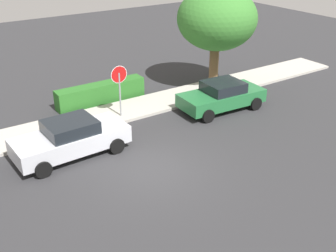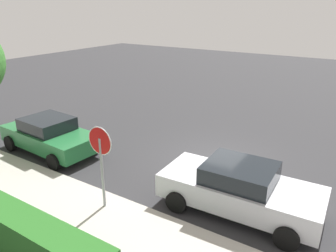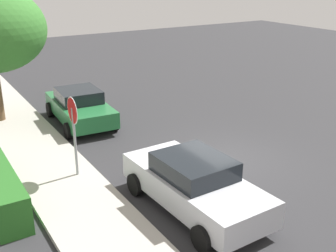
{
  "view_description": "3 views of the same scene",
  "coord_description": "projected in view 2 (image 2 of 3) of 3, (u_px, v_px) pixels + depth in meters",
  "views": [
    {
      "loc": [
        -7.07,
        -11.73,
        8.41
      ],
      "look_at": [
        1.82,
        1.51,
        0.71
      ],
      "focal_mm": 45.0,
      "sensor_mm": 36.0,
      "label": 1
    },
    {
      "loc": [
        -4.7,
        10.58,
        5.65
      ],
      "look_at": [
        1.46,
        0.98,
        1.42
      ],
      "focal_mm": 35.0,
      "sensor_mm": 36.0,
      "label": 2
    },
    {
      "loc": [
        -10.04,
        8.39,
        6.04
      ],
      "look_at": [
        1.45,
        1.33,
        1.0
      ],
      "focal_mm": 45.0,
      "sensor_mm": 36.0,
      "label": 3
    }
  ],
  "objects": [
    {
      "name": "parked_car_silver",
      "position": [
        239.0,
        188.0,
        9.3
      ],
      "size": [
        4.58,
        2.19,
        1.5
      ],
      "color": "silver",
      "rests_on": "ground_plane"
    },
    {
      "name": "sidewalk_curb",
      "position": [
        127.0,
        232.0,
        8.54
      ],
      "size": [
        32.0,
        2.27,
        0.14
      ],
      "primitive_type": "cube",
      "color": "#B2ADA3",
      "rests_on": "ground_plane"
    },
    {
      "name": "stop_sign",
      "position": [
        101.0,
        154.0,
        9.0
      ],
      "size": [
        0.82,
        0.08,
        2.6
      ],
      "color": "gray",
      "rests_on": "ground_plane"
    },
    {
      "name": "parked_car_green",
      "position": [
        50.0,
        135.0,
        13.19
      ],
      "size": [
        4.37,
        2.24,
        1.44
      ],
      "color": "#236B38",
      "rests_on": "ground_plane"
    },
    {
      "name": "ground_plane",
      "position": [
        213.0,
        160.0,
        12.69
      ],
      "size": [
        60.0,
        60.0,
        0.0
      ],
      "primitive_type": "plane",
      "color": "#2D2D30"
    },
    {
      "name": "front_yard_hedge",
      "position": [
        33.0,
        239.0,
        7.66
      ],
      "size": [
        4.73,
        0.81,
        1.02
      ],
      "color": "#286623",
      "rests_on": "ground_plane"
    }
  ]
}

